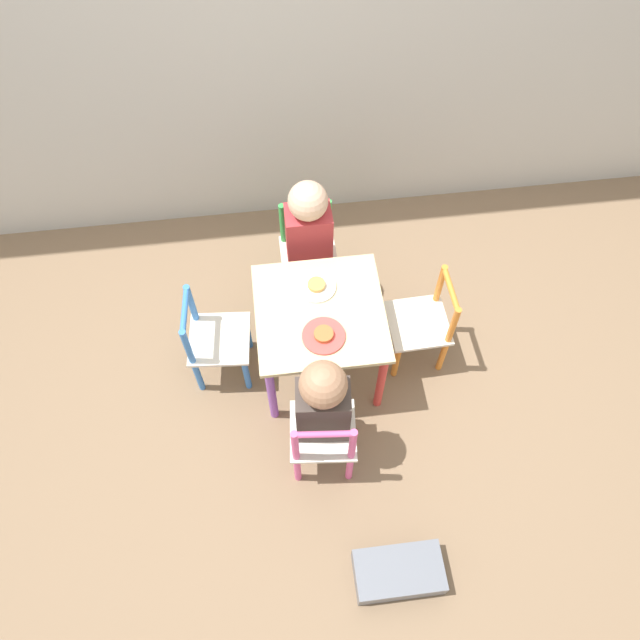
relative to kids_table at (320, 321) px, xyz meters
The scene contains 11 objects.
ground_plane 0.38m from the kids_table, ahead, with size 6.00×6.00×0.00m, color #7F664C.
kids_table is the anchor object (origin of this frame).
chair_pink 0.48m from the kids_table, 95.41° to the right, with size 0.28×0.28×0.50m.
chair_green 0.48m from the kids_table, 90.11° to the left, with size 0.26×0.26×0.50m.
chair_blue 0.48m from the kids_table, behind, with size 0.28×0.28×0.50m.
chair_orange 0.48m from the kids_table, ahead, with size 0.27×0.27×0.50m.
child_front 0.40m from the kids_table, 95.41° to the right, with size 0.21×0.23×0.72m.
child_back 0.40m from the kids_table, 90.11° to the left, with size 0.20×0.22×0.74m.
plate_front 0.15m from the kids_table, 90.00° to the right, with size 0.17×0.17×0.03m.
plate_back 0.15m from the kids_table, 90.00° to the left, with size 0.16×0.16×0.03m.
storage_bin 1.03m from the kids_table, 79.02° to the right, with size 0.34×0.18×0.11m.
Camera 1 is at (-0.16, -1.34, 2.58)m, focal length 35.00 mm.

